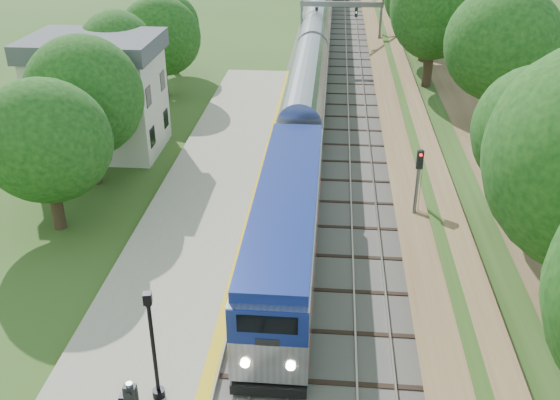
# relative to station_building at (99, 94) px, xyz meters

# --- Properties ---
(trackbed) EXTENTS (9.50, 170.00, 0.28)m
(trackbed) POSITION_rel_station_building_xyz_m (16.00, 30.00, -4.02)
(trackbed) COLOR #4C4944
(trackbed) RESTS_ON ground
(platform) EXTENTS (6.40, 68.00, 0.38)m
(platform) POSITION_rel_station_building_xyz_m (8.80, -14.00, -3.90)
(platform) COLOR gray
(platform) RESTS_ON ground
(yellow_stripe) EXTENTS (0.55, 68.00, 0.01)m
(yellow_stripe) POSITION_rel_station_building_xyz_m (11.65, -14.00, -3.70)
(yellow_stripe) COLOR gold
(yellow_stripe) RESTS_ON platform
(embankment) EXTENTS (10.64, 170.00, 11.70)m
(embankment) POSITION_rel_station_building_xyz_m (24.35, 30.00, -2.14)
(embankment) COLOR brown
(embankment) RESTS_ON ground
(station_building) EXTENTS (8.60, 6.60, 8.00)m
(station_building) POSITION_rel_station_building_xyz_m (0.00, 0.00, 0.00)
(station_building) COLOR beige
(station_building) RESTS_ON ground
(signal_gantry) EXTENTS (8.40, 0.38, 6.20)m
(signal_gantry) POSITION_rel_station_building_xyz_m (16.47, 24.99, 0.73)
(signal_gantry) COLOR slate
(signal_gantry) RESTS_ON ground
(trees_behind_platform) EXTENTS (7.82, 53.32, 7.21)m
(trees_behind_platform) POSITION_rel_station_building_xyz_m (2.83, -9.33, 0.44)
(trees_behind_platform) COLOR #332316
(trees_behind_platform) RESTS_ON ground
(train) EXTENTS (2.91, 116.91, 4.28)m
(train) POSITION_rel_station_building_xyz_m (14.00, 34.40, -1.89)
(train) COLOR black
(train) RESTS_ON trackbed
(lamppost_far) EXTENTS (0.45, 0.45, 4.60)m
(lamppost_far) POSITION_rel_station_building_xyz_m (10.04, -23.48, -1.66)
(lamppost_far) COLOR black
(lamppost_far) RESTS_ON platform
(signal_farside) EXTENTS (0.32, 0.25, 5.75)m
(signal_farside) POSITION_rel_station_building_xyz_m (20.20, -12.28, -0.46)
(signal_farside) COLOR slate
(signal_farside) RESTS_ON ground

